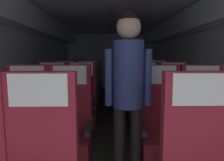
% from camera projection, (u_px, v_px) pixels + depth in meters
% --- Properties ---
extents(ground, '(3.42, 8.06, 0.02)m').
position_uv_depth(ground, '(112.00, 123.00, 3.72)').
color(ground, '#3D3833').
extents(fuselage_shell, '(3.30, 7.71, 2.11)m').
position_uv_depth(fuselage_shell, '(112.00, 41.00, 3.79)').
color(fuselage_shell, silver).
rests_on(fuselage_shell, ground).
extents(seat_b_left_window, '(0.48, 0.47, 1.15)m').
position_uv_depth(seat_b_left_window, '(27.00, 129.00, 2.11)').
color(seat_b_left_window, '#38383D').
rests_on(seat_b_left_window, ground).
extents(seat_b_left_aisle, '(0.48, 0.47, 1.15)m').
position_uv_depth(seat_b_left_aisle, '(70.00, 129.00, 2.11)').
color(seat_b_left_aisle, '#38383D').
rests_on(seat_b_left_aisle, ground).
extents(seat_b_right_aisle, '(0.48, 0.47, 1.15)m').
position_uv_depth(seat_b_right_aisle, '(203.00, 128.00, 2.13)').
color(seat_b_right_aisle, '#38383D').
rests_on(seat_b_right_aisle, ground).
extents(seat_b_right_window, '(0.48, 0.47, 1.15)m').
position_uv_depth(seat_b_right_window, '(160.00, 128.00, 2.13)').
color(seat_b_right_window, '#38383D').
rests_on(seat_b_right_window, ground).
extents(seat_c_left_window, '(0.48, 0.47, 1.15)m').
position_uv_depth(seat_c_left_window, '(52.00, 107.00, 3.05)').
color(seat_c_left_window, '#38383D').
rests_on(seat_c_left_window, ground).
extents(seat_c_left_aisle, '(0.48, 0.47, 1.15)m').
position_uv_depth(seat_c_left_aisle, '(81.00, 106.00, 3.06)').
color(seat_c_left_aisle, '#38383D').
rests_on(seat_c_left_aisle, ground).
extents(seat_c_right_aisle, '(0.48, 0.47, 1.15)m').
position_uv_depth(seat_c_right_aisle, '(173.00, 106.00, 3.09)').
color(seat_c_right_aisle, '#38383D').
rests_on(seat_c_right_aisle, ground).
extents(seat_c_right_window, '(0.48, 0.47, 1.15)m').
position_uv_depth(seat_c_right_window, '(144.00, 106.00, 3.09)').
color(seat_c_right_window, '#38383D').
rests_on(seat_c_right_window, ground).
extents(seat_d_left_window, '(0.48, 0.47, 1.15)m').
position_uv_depth(seat_d_left_window, '(65.00, 94.00, 4.02)').
color(seat_d_left_window, '#38383D').
rests_on(seat_d_left_window, ground).
extents(seat_d_left_aisle, '(0.48, 0.47, 1.15)m').
position_uv_depth(seat_d_left_aisle, '(87.00, 94.00, 4.02)').
color(seat_d_left_aisle, '#38383D').
rests_on(seat_d_left_aisle, ground).
extents(seat_d_right_aisle, '(0.48, 0.47, 1.15)m').
position_uv_depth(seat_d_right_aisle, '(158.00, 94.00, 4.04)').
color(seat_d_right_aisle, '#38383D').
rests_on(seat_d_right_aisle, ground).
extents(seat_d_right_window, '(0.48, 0.47, 1.15)m').
position_uv_depth(seat_d_right_window, '(136.00, 94.00, 4.05)').
color(seat_d_right_window, '#38383D').
rests_on(seat_d_right_window, ground).
extents(seat_e_left_window, '(0.48, 0.47, 1.15)m').
position_uv_depth(seat_e_left_window, '(73.00, 87.00, 4.95)').
color(seat_e_left_window, '#38383D').
rests_on(seat_e_left_window, ground).
extents(seat_e_left_aisle, '(0.48, 0.47, 1.15)m').
position_uv_depth(seat_e_left_aisle, '(92.00, 87.00, 4.95)').
color(seat_e_left_aisle, '#38383D').
rests_on(seat_e_left_aisle, ground).
extents(seat_e_right_aisle, '(0.48, 0.47, 1.15)m').
position_uv_depth(seat_e_right_aisle, '(148.00, 87.00, 5.00)').
color(seat_e_right_aisle, '#38383D').
rests_on(seat_e_right_aisle, ground).
extents(seat_e_right_window, '(0.48, 0.47, 1.15)m').
position_uv_depth(seat_e_right_window, '(131.00, 87.00, 4.99)').
color(seat_e_right_window, '#38383D').
rests_on(seat_e_right_window, ground).
extents(flight_attendant, '(0.43, 0.28, 1.64)m').
position_uv_depth(flight_attendant, '(128.00, 81.00, 1.83)').
color(flight_attendant, black).
rests_on(flight_attendant, ground).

